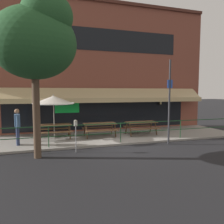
# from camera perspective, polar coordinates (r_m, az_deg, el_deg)

# --- Properties ---
(ground_plane) EXTENTS (120.00, 120.00, 0.00)m
(ground_plane) POSITION_cam_1_polar(r_m,az_deg,el_deg) (10.76, 2.80, -8.71)
(ground_plane) COLOR black
(patio_deck) EXTENTS (15.00, 4.00, 0.10)m
(patio_deck) POSITION_cam_1_polar(r_m,az_deg,el_deg) (12.60, -0.33, -6.42)
(patio_deck) COLOR gray
(patio_deck) RESTS_ON ground
(restaurant_building) EXTENTS (15.00, 1.60, 8.43)m
(restaurant_building) POSITION_cam_1_polar(r_m,az_deg,el_deg) (14.58, -2.93, 11.47)
(restaurant_building) COLOR brown
(restaurant_building) RESTS_ON ground
(patio_railing) EXTENTS (13.84, 0.04, 0.97)m
(patio_railing) POSITION_cam_1_polar(r_m,az_deg,el_deg) (10.88, 2.28, -4.26)
(patio_railing) COLOR #194723
(patio_railing) RESTS_ON patio_deck
(picnic_table_left) EXTENTS (1.80, 1.42, 0.76)m
(picnic_table_left) POSITION_cam_1_polar(r_m,az_deg,el_deg) (12.09, -14.90, -3.93)
(picnic_table_left) COLOR brown
(picnic_table_left) RESTS_ON patio_deck
(picnic_table_centre) EXTENTS (1.80, 1.42, 0.76)m
(picnic_table_centre) POSITION_cam_1_polar(r_m,az_deg,el_deg) (12.21, -3.20, -3.67)
(picnic_table_centre) COLOR brown
(picnic_table_centre) RESTS_ON patio_deck
(picnic_table_right) EXTENTS (1.80, 1.42, 0.76)m
(picnic_table_right) POSITION_cam_1_polar(r_m,az_deg,el_deg) (12.91, 7.62, -3.23)
(picnic_table_right) COLOR brown
(picnic_table_right) RESTS_ON patio_deck
(patio_umbrella_left) EXTENTS (2.14, 2.14, 2.38)m
(patio_umbrella_left) POSITION_cam_1_polar(r_m,az_deg,el_deg) (11.83, -15.04, 3.05)
(patio_umbrella_left) COLOR #B7B2A8
(patio_umbrella_left) RESTS_ON patio_deck
(pedestrian_walking) EXTENTS (0.29, 0.61, 1.71)m
(pedestrian_walking) POSITION_cam_1_polar(r_m,az_deg,el_deg) (11.16, -23.49, -3.11)
(pedestrian_walking) COLOR navy
(pedestrian_walking) RESTS_ON patio_deck
(parking_meter_near) EXTENTS (0.15, 0.16, 1.42)m
(parking_meter_near) POSITION_cam_1_polar(r_m,az_deg,el_deg) (9.44, -9.47, -3.63)
(parking_meter_near) COLOR gray
(parking_meter_near) RESTS_ON ground
(street_sign_pole) EXTENTS (0.28, 0.09, 4.15)m
(street_sign_pole) POSITION_cam_1_polar(r_m,az_deg,el_deg) (11.04, 14.75, 2.66)
(street_sign_pole) COLOR #2D2D33
(street_sign_pole) RESTS_ON ground
(street_tree_curbside) EXTENTS (3.18, 2.86, 6.24)m
(street_tree_curbside) POSITION_cam_1_polar(r_m,az_deg,el_deg) (9.08, -19.10, 17.57)
(street_tree_curbside) COLOR brown
(street_tree_curbside) RESTS_ON ground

